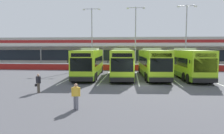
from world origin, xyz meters
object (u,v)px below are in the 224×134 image
object	(u,v)px
coach_bus_leftmost	(89,63)
coach_bus_centre	(152,63)
pedestrian_near_bin	(76,96)
coach_bus_left_centre	(122,63)
pedestrian_with_handbag	(38,83)
lamp_post_east	(186,33)
lamp_post_centre	(136,34)
coach_bus_right_centre	(186,64)
lamp_post_west	(92,34)

from	to	relation	value
coach_bus_leftmost	coach_bus_centre	xyz separation A→B (m)	(8.24, 0.34, 0.00)
pedestrian_near_bin	coach_bus_left_centre	bearing A→B (deg)	81.74
pedestrian_with_handbag	coach_bus_leftmost	bearing A→B (deg)	77.25
coach_bus_leftmost	pedestrian_with_handbag	distance (m)	10.68
coach_bus_left_centre	lamp_post_east	xyz separation A→B (m)	(10.53, 9.73, 4.50)
coach_bus_centre	lamp_post_east	distance (m)	12.30
coach_bus_leftmost	lamp_post_centre	bearing A→B (deg)	59.55
coach_bus_leftmost	lamp_post_east	distance (m)	18.26
coach_bus_right_centre	lamp_post_centre	distance (m)	12.96
lamp_post_west	lamp_post_centre	world-z (taller)	same
lamp_post_east	lamp_post_centre	bearing A→B (deg)	174.08
lamp_post_centre	coach_bus_right_centre	bearing A→B (deg)	-58.91
pedestrian_with_handbag	pedestrian_near_bin	size ratio (longest dim) A/B	1.00
coach_bus_leftmost	lamp_post_centre	size ratio (longest dim) A/B	1.11
coach_bus_right_centre	lamp_post_west	size ratio (longest dim) A/B	1.11
pedestrian_near_bin	lamp_post_west	size ratio (longest dim) A/B	0.15
coach_bus_centre	lamp_post_west	world-z (taller)	lamp_post_west
coach_bus_right_centre	lamp_post_centre	bearing A→B (deg)	121.09
coach_bus_right_centre	lamp_post_west	xyz separation A→B (m)	(-14.21, 10.95, 4.50)
lamp_post_east	coach_bus_left_centre	bearing A→B (deg)	-137.26
coach_bus_centre	lamp_post_centre	xyz separation A→B (m)	(-1.99, 10.28, 4.50)
lamp_post_west	pedestrian_with_handbag	bearing A→B (deg)	-91.74
coach_bus_centre	coach_bus_right_centre	distance (m)	4.28
pedestrian_with_handbag	lamp_post_east	bearing A→B (deg)	49.59
coach_bus_leftmost	pedestrian_near_bin	size ratio (longest dim) A/B	7.57
coach_bus_centre	pedestrian_near_bin	distance (m)	16.46
coach_bus_left_centre	coach_bus_centre	xyz separation A→B (m)	(3.99, 0.33, 0.00)
coach_bus_left_centre	pedestrian_with_handbag	bearing A→B (deg)	-122.41
pedestrian_near_bin	lamp_post_west	xyz separation A→B (m)	(-3.77, 26.06, 5.42)
coach_bus_left_centre	pedestrian_near_bin	world-z (taller)	coach_bus_left_centre
lamp_post_west	lamp_post_centre	size ratio (longest dim) A/B	1.00
coach_bus_leftmost	coach_bus_left_centre	distance (m)	4.25
coach_bus_left_centre	lamp_post_centre	world-z (taller)	lamp_post_centre
coach_bus_centre	lamp_post_east	world-z (taller)	lamp_post_east
coach_bus_left_centre	coach_bus_right_centre	size ratio (longest dim) A/B	1.00
coach_bus_right_centre	pedestrian_near_bin	bearing A→B (deg)	-124.64
lamp_post_centre	pedestrian_near_bin	bearing A→B (deg)	-99.27
coach_bus_leftmost	coach_bus_right_centre	bearing A→B (deg)	0.98
coach_bus_leftmost	pedestrian_with_handbag	world-z (taller)	coach_bus_leftmost
coach_bus_centre	lamp_post_centre	size ratio (longest dim) A/B	1.11
coach_bus_leftmost	lamp_post_centre	xyz separation A→B (m)	(6.24, 10.62, 4.50)
coach_bus_left_centre	pedestrian_near_bin	xyz separation A→B (m)	(-2.16, -14.90, -0.91)
coach_bus_right_centre	lamp_post_centre	xyz separation A→B (m)	(-6.27, 10.41, 4.50)
coach_bus_centre	lamp_post_centre	world-z (taller)	lamp_post_centre
coach_bus_leftmost	coach_bus_centre	distance (m)	8.25
coach_bus_left_centre	pedestrian_near_bin	bearing A→B (deg)	-98.26
lamp_post_centre	coach_bus_centre	bearing A→B (deg)	-79.02
pedestrian_with_handbag	pedestrian_near_bin	bearing A→B (deg)	-45.58
coach_bus_centre	pedestrian_with_handbag	xyz separation A→B (m)	(-10.59, -10.72, -0.93)
coach_bus_leftmost	pedestrian_near_bin	xyz separation A→B (m)	(2.08, -14.89, -0.91)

